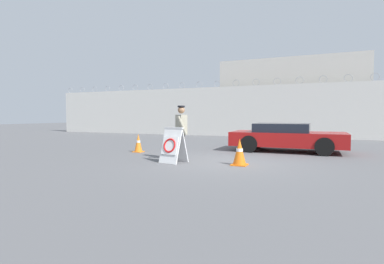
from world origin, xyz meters
name	(u,v)px	position (x,y,z in m)	size (l,w,h in m)	color
ground_plane	(226,162)	(0.00, 0.00, 0.00)	(90.00, 90.00, 0.00)	#5B5B5E
perimeter_wall	(277,111)	(0.00, 11.15, 1.71)	(36.00, 0.30, 3.85)	silver
building_block	(293,99)	(0.63, 15.27, 2.67)	(9.69, 6.18, 5.34)	beige
barricade_sign	(173,145)	(-1.40, -0.83, 0.53)	(0.75, 0.76, 1.07)	white
security_guard	(181,130)	(-1.39, -0.27, 0.96)	(0.53, 0.62, 1.73)	#514C42
traffic_cone_near	(240,152)	(0.55, -0.49, 0.38)	(0.44, 0.44, 0.76)	orange
traffic_cone_mid	(138,143)	(-3.82, 0.97, 0.35)	(0.35, 0.35, 0.71)	orange
parked_car_rear_sedan	(286,137)	(1.41, 3.49, 0.58)	(4.28, 2.04, 1.11)	black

